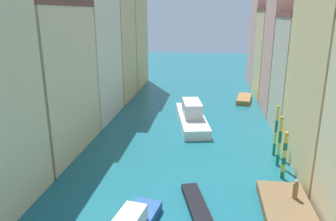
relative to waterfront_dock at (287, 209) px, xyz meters
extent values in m
plane|color=#196070|center=(-8.08, 17.38, -0.36)|extent=(154.00, 154.00, 0.00)
cube|color=beige|center=(-21.73, 8.52, 6.63)|extent=(7.23, 11.64, 13.98)
cube|color=brown|center=(-21.73, 8.52, 13.99)|extent=(7.37, 11.88, 0.74)
cube|color=beige|center=(-21.73, 19.68, 7.46)|extent=(7.23, 10.17, 15.64)
cube|color=#DBB77A|center=(-21.73, 29.58, 9.89)|extent=(7.23, 8.88, 20.51)
cube|color=#DBB77A|center=(-21.73, 39.54, 10.59)|extent=(7.23, 10.17, 21.90)
cube|color=#BCB299|center=(5.56, 17.15, 6.10)|extent=(7.23, 7.79, 12.93)
cube|color=brown|center=(5.56, 17.15, 12.85)|extent=(7.37, 7.94, 0.56)
cube|color=tan|center=(5.56, 25.43, 9.19)|extent=(7.23, 7.75, 19.09)
cube|color=#DBB77A|center=(5.56, 34.20, 6.43)|extent=(7.23, 8.62, 13.58)
cube|color=brown|center=(5.56, 34.20, 13.51)|extent=(7.37, 8.79, 0.57)
cube|color=tan|center=(5.56, 43.67, 8.23)|extent=(7.23, 10.11, 17.19)
cube|color=brown|center=(0.00, 0.00, 0.00)|extent=(3.30, 6.50, 0.72)
cylinder|color=olive|center=(0.70, 0.96, 0.95)|extent=(0.36, 0.36, 1.18)
sphere|color=tan|center=(0.70, 0.96, 1.67)|extent=(0.26, 0.26, 0.26)
cylinder|color=#197247|center=(0.75, 5.25, -0.04)|extent=(0.34, 0.34, 0.64)
cylinder|color=#E5D14C|center=(0.75, 5.25, 0.60)|extent=(0.34, 0.34, 0.64)
cylinder|color=#197247|center=(0.75, 5.25, 1.25)|extent=(0.34, 0.34, 0.64)
cylinder|color=#E5D14C|center=(0.75, 5.25, 1.89)|extent=(0.34, 0.34, 0.64)
cylinder|color=#197247|center=(0.75, 5.25, 2.54)|extent=(0.34, 0.34, 0.64)
cylinder|color=#E5D14C|center=(0.75, 5.25, 3.18)|extent=(0.34, 0.34, 0.64)
sphere|color=gold|center=(0.75, 5.25, 3.64)|extent=(0.37, 0.37, 0.37)
cylinder|color=#197247|center=(0.80, 7.67, 0.20)|extent=(0.29, 0.29, 1.11)
cylinder|color=#E5D14C|center=(0.80, 7.67, 1.31)|extent=(0.29, 0.29, 1.11)
cylinder|color=#197247|center=(0.80, 7.67, 2.42)|extent=(0.29, 0.29, 1.11)
cylinder|color=#E5D14C|center=(0.80, 7.67, 3.54)|extent=(0.29, 0.29, 1.11)
sphere|color=gold|center=(0.80, 7.67, 4.21)|extent=(0.32, 0.32, 0.32)
cylinder|color=#197247|center=(0.89, 9.98, 0.24)|extent=(0.27, 0.27, 1.20)
cylinder|color=#E5D14C|center=(0.89, 9.98, 1.43)|extent=(0.27, 0.27, 1.20)
cylinder|color=#197247|center=(0.89, 9.98, 2.63)|extent=(0.27, 0.27, 1.20)
cylinder|color=#E5D14C|center=(0.89, 9.98, 3.83)|extent=(0.27, 0.27, 1.20)
sphere|color=gold|center=(0.89, 9.98, 4.54)|extent=(0.29, 0.29, 0.29)
cube|color=white|center=(-7.67, 18.36, 0.20)|extent=(5.05, 12.01, 1.12)
cube|color=silver|center=(-7.67, 18.36, 1.65)|extent=(2.89, 4.89, 1.78)
cube|color=olive|center=(-0.11, 30.40, -0.01)|extent=(2.92, 5.97, 0.70)
camera|label=1|loc=(-5.64, -20.47, 13.04)|focal=34.81mm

